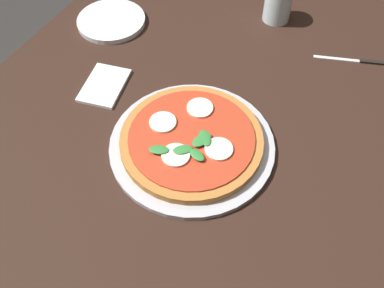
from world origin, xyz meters
TOP-DOWN VIEW (x-y plane):
  - ground_plane at (0.00, 0.00)m, footprint 6.00×6.00m
  - dining_table at (0.00, 0.00)m, footprint 1.35×1.04m
  - serving_tray at (-0.04, -0.02)m, footprint 0.35×0.35m
  - pizza at (-0.04, -0.02)m, footprint 0.30×0.30m
  - plate_white at (0.24, 0.37)m, footprint 0.18×0.18m
  - napkin at (0.02, 0.25)m, footprint 0.15×0.11m
  - knife at (0.39, -0.27)m, footprint 0.07×0.18m
  - glass_cup at (0.46, -0.02)m, footprint 0.07×0.07m

SIDE VIEW (x-z plane):
  - ground_plane at x=0.00m, z-range 0.00..0.00m
  - dining_table at x=0.00m, z-range 0.29..1.05m
  - knife at x=0.39m, z-range 0.77..0.77m
  - napkin at x=0.02m, z-range 0.77..0.78m
  - serving_tray at x=-0.04m, z-range 0.77..0.78m
  - plate_white at x=0.24m, z-range 0.77..0.78m
  - pizza at x=-0.04m, z-range 0.78..0.81m
  - glass_cup at x=0.46m, z-range 0.77..0.86m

